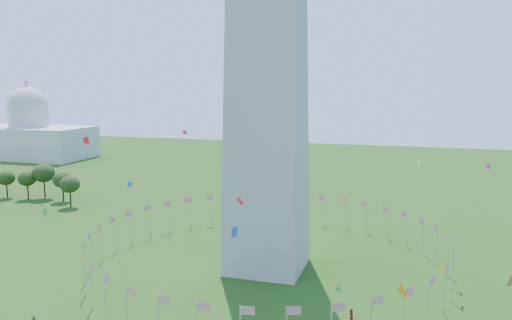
{
  "coord_description": "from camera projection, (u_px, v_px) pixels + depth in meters",
  "views": [
    {
      "loc": [
        30.04,
        -56.57,
        41.95
      ],
      "look_at": [
        1.93,
        35.0,
        27.5
      ],
      "focal_mm": 35.0,
      "sensor_mm": 36.0,
      "label": 1
    }
  ],
  "objects": [
    {
      "name": "capitol_building",
      "position": [
        28.0,
        118.0,
        287.41
      ],
      "size": [
        70.0,
        35.0,
        46.0
      ],
      "primitive_type": null,
      "color": "beige",
      "rests_on": "ground"
    },
    {
      "name": "flag_ring",
      "position": [
        267.0,
        249.0,
        115.04
      ],
      "size": [
        80.24,
        80.24,
        9.0
      ],
      "color": "silver",
      "rests_on": "ground"
    },
    {
      "name": "kites_aloft",
      "position": [
        348.0,
        233.0,
        80.16
      ],
      "size": [
        129.54,
        69.38,
        38.4
      ],
      "color": "orange",
      "rests_on": "ground"
    },
    {
      "name": "tree_line_west",
      "position": [
        27.0,
        185.0,
        183.83
      ],
      "size": [
        55.3,
        16.31,
        12.78
      ],
      "color": "#2C4818",
      "rests_on": "ground"
    }
  ]
}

